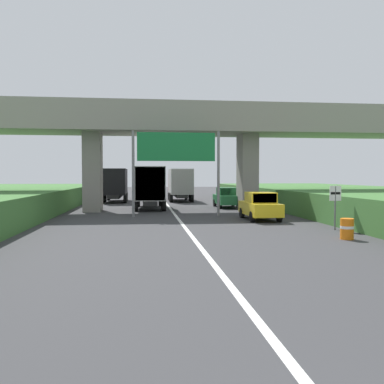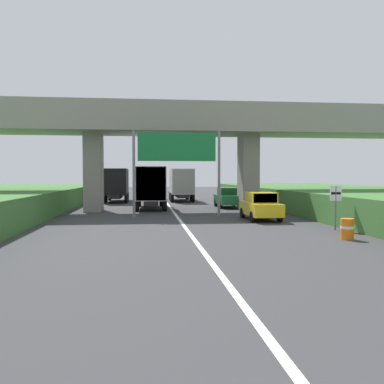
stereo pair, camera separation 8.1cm
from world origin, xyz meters
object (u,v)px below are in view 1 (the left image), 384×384
(overhead_highway_sign, at_px, (176,153))
(car_yellow, at_px, (260,206))
(truck_silver, at_px, (150,185))
(speed_limit_sign, at_px, (335,201))
(car_green, at_px, (227,198))
(construction_barrel_2, at_px, (347,229))
(truck_red, at_px, (180,183))
(truck_black, at_px, (116,183))

(overhead_highway_sign, distance_m, car_yellow, 6.60)
(truck_silver, distance_m, car_yellow, 11.49)
(overhead_highway_sign, height_order, speed_limit_sign, overhead_highway_sign)
(speed_limit_sign, relative_size, car_green, 0.54)
(truck_silver, bearing_deg, car_green, 6.73)
(speed_limit_sign, height_order, construction_barrel_2, speed_limit_sign)
(car_yellow, height_order, construction_barrel_2, car_yellow)
(truck_red, relative_size, car_yellow, 1.78)
(overhead_highway_sign, bearing_deg, car_yellow, -28.78)
(overhead_highway_sign, height_order, car_green, overhead_highway_sign)
(truck_red, bearing_deg, car_yellow, -80.43)
(car_yellow, bearing_deg, truck_black, 118.14)
(truck_red, height_order, car_green, truck_red)
(construction_barrel_2, bearing_deg, car_yellow, 100.85)
(overhead_highway_sign, relative_size, car_yellow, 1.43)
(car_green, bearing_deg, car_yellow, -89.67)
(overhead_highway_sign, distance_m, truck_red, 17.15)
(speed_limit_sign, relative_size, construction_barrel_2, 2.48)
(car_yellow, bearing_deg, construction_barrel_2, -79.15)
(truck_silver, xyz_separation_m, car_green, (6.61, 0.78, -1.08))
(truck_silver, bearing_deg, truck_black, 109.68)
(truck_red, height_order, truck_black, same)
(car_green, xyz_separation_m, construction_barrel_2, (1.60, -18.11, -0.40))
(overhead_highway_sign, relative_size, truck_red, 0.81)
(car_green, bearing_deg, overhead_highway_sign, -123.75)
(truck_black, bearing_deg, speed_limit_sign, -62.36)
(car_yellow, bearing_deg, truck_red, 99.57)
(truck_silver, height_order, car_yellow, truck_silver)
(truck_silver, relative_size, truck_black, 1.00)
(truck_red, bearing_deg, construction_barrel_2, -80.06)
(car_yellow, height_order, car_green, same)
(truck_silver, bearing_deg, speed_limit_sign, -57.60)
(speed_limit_sign, height_order, truck_red, truck_red)
(truck_red, distance_m, construction_barrel_2, 28.13)
(speed_limit_sign, height_order, truck_silver, truck_silver)
(truck_black, bearing_deg, truck_silver, -70.32)
(truck_silver, relative_size, car_green, 1.78)
(overhead_highway_sign, relative_size, truck_silver, 0.81)
(truck_red, relative_size, truck_black, 1.00)
(speed_limit_sign, height_order, car_yellow, speed_limit_sign)
(speed_limit_sign, bearing_deg, construction_barrel_2, -106.68)
(car_yellow, distance_m, construction_barrel_2, 8.19)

